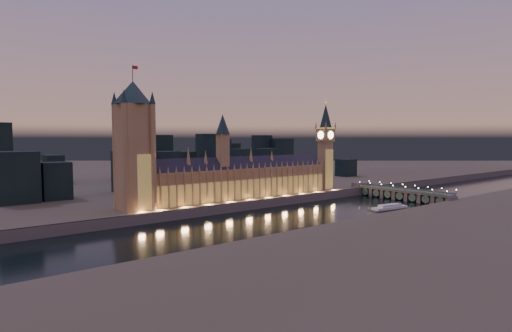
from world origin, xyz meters
TOP-DOWN VIEW (x-y plane):
  - ground_plane at (0.00, 0.00)m, footprint 2000.00×2000.00m
  - north_bank at (0.00, 520.00)m, footprint 2000.00×960.00m
  - embankment_wall at (0.00, 41.00)m, footprint 2000.00×2.50m
  - palace_of_westminster at (-8.62, 61.74)m, footprint 202.00×21.66m
  - victoria_tower at (-110.00, 61.92)m, footprint 31.68×31.68m
  - elizabeth_tower at (108.00, 61.92)m, footprint 18.00×18.00m
  - westminster_bridge at (150.04, -3.45)m, footprint 18.84×113.00m
  - river_boat at (90.04, -33.83)m, footprint 45.77×17.48m
  - city_backdrop at (32.32, 245.93)m, footprint 451.41×215.63m

SIDE VIEW (x-z plane):
  - ground_plane at x=0.00m, z-range 0.00..0.00m
  - river_boat at x=90.04m, z-range -0.69..3.81m
  - north_bank at x=0.00m, z-range 0.00..8.00m
  - embankment_wall at x=0.00m, z-range 0.00..8.00m
  - westminster_bridge at x=150.04m, z-range -1.96..13.94m
  - palace_of_westminster at x=-8.62m, z-range -12.63..65.37m
  - city_backdrop at x=32.32m, z-range -6.80..67.38m
  - victoria_tower at x=-110.00m, z-range 7.39..119.97m
  - elizabeth_tower at x=108.00m, z-range 13.58..114.06m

